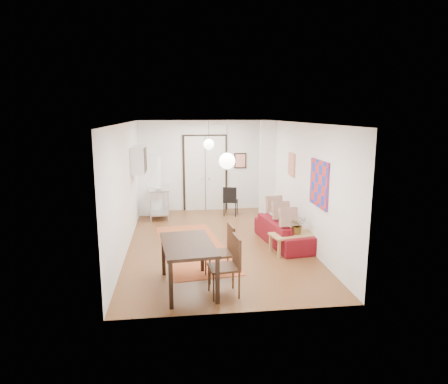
{
  "coord_description": "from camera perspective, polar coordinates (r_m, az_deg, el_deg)",
  "views": [
    {
      "loc": [
        -0.95,
        -9.29,
        3.12
      ],
      "look_at": [
        0.2,
        0.08,
        1.25
      ],
      "focal_mm": 32.0,
      "sensor_mm": 36.0,
      "label": 1
    }
  ],
  "objects": [
    {
      "name": "painting_popart",
      "position": [
        8.71,
        13.44,
        1.18
      ],
      "size": [
        0.05,
        1.0,
        1.0
      ],
      "primitive_type": "cube",
      "color": "red",
      "rests_on": "wall_right"
    },
    {
      "name": "pendant_front",
      "position": [
        7.4,
        0.44,
        4.45
      ],
      "size": [
        0.3,
        0.3,
        0.8
      ],
      "color": "white",
      "rests_on": "ceiling"
    },
    {
      "name": "wall_right",
      "position": [
        9.92,
        11.03,
        1.3
      ],
      "size": [
        0.02,
        7.0,
        2.9
      ],
      "primitive_type": "cube",
      "color": "white",
      "rests_on": "floor"
    },
    {
      "name": "pendant_back",
      "position": [
        11.36,
        -2.19,
        6.81
      ],
      "size": [
        0.3,
        0.3,
        0.8
      ],
      "color": "white",
      "rests_on": "ceiling"
    },
    {
      "name": "floor",
      "position": [
        9.84,
        -1.1,
        -7.28
      ],
      "size": [
        7.0,
        7.0,
        0.0
      ],
      "primitive_type": "plane",
      "color": "brown",
      "rests_on": "ground"
    },
    {
      "name": "soap_bottle",
      "position": [
        12.41,
        -9.47,
        1.25
      ],
      "size": [
        0.09,
        0.09,
        0.19
      ],
      "primitive_type": "imported",
      "rotation": [
        0.0,
        0.0,
        0.03
      ],
      "color": "teal",
      "rests_on": "kitchen_counter"
    },
    {
      "name": "dining_chair_far",
      "position": [
        7.07,
        -0.16,
        -9.6
      ],
      "size": [
        0.55,
        0.74,
        1.05
      ],
      "rotation": [
        0.0,
        0.0,
        -1.46
      ],
      "color": "#3B2112",
      "rests_on": "floor"
    },
    {
      "name": "sofa",
      "position": [
        9.82,
        8.61,
        -5.6
      ],
      "size": [
        1.09,
        2.17,
        0.61
      ],
      "primitive_type": "imported",
      "rotation": [
        0.0,
        0.0,
        1.71
      ],
      "color": "maroon",
      "rests_on": "floor"
    },
    {
      "name": "print_left",
      "position": [
        11.4,
        -12.64,
        5.05
      ],
      "size": [
        0.03,
        0.44,
        0.54
      ],
      "primitive_type": "cube",
      "color": "#A66E45",
      "rests_on": "wall_left"
    },
    {
      "name": "dining_table",
      "position": [
        7.2,
        -5.18,
        -8.01
      ],
      "size": [
        1.04,
        1.62,
        0.85
      ],
      "rotation": [
        0.0,
        0.0,
        0.11
      ],
      "color": "black",
      "rests_on": "floor"
    },
    {
      "name": "bowl",
      "position": [
        11.88,
        -9.33,
        0.48
      ],
      "size": [
        0.22,
        0.22,
        0.05
      ],
      "primitive_type": "imported",
      "rotation": [
        0.0,
        0.0,
        0.03
      ],
      "color": "beige",
      "rests_on": "kitchen_counter"
    },
    {
      "name": "dining_chair_near",
      "position": [
        7.72,
        -0.79,
        -7.76
      ],
      "size": [
        0.55,
        0.74,
        1.05
      ],
      "rotation": [
        0.0,
        0.0,
        -1.46
      ],
      "color": "#3B2112",
      "rests_on": "floor"
    },
    {
      "name": "coffee_table",
      "position": [
        9.21,
        9.77,
        -6.27
      ],
      "size": [
        1.08,
        0.73,
        0.44
      ],
      "rotation": [
        0.0,
        0.0,
        0.2
      ],
      "color": "tan",
      "rests_on": "floor"
    },
    {
      "name": "kitchen_counter",
      "position": [
        12.24,
        -9.22,
        -0.87
      ],
      "size": [
        0.63,
        1.21,
        0.91
      ],
      "rotation": [
        0.0,
        0.0,
        0.03
      ],
      "color": "silver",
      "rests_on": "floor"
    },
    {
      "name": "wall_cabinet",
      "position": [
        10.9,
        -12.09,
        4.53
      ],
      "size": [
        0.35,
        1.0,
        0.7
      ],
      "primitive_type": "cube",
      "color": "white",
      "rests_on": "wall_left"
    },
    {
      "name": "fridge",
      "position": [
        12.66,
        -10.51,
        0.95
      ],
      "size": [
        0.72,
        0.72,
        1.81
      ],
      "primitive_type": "cube",
      "rotation": [
        0.0,
        0.0,
        -0.14
      ],
      "color": "white",
      "rests_on": "floor"
    },
    {
      "name": "wall_back",
      "position": [
        12.93,
        -2.73,
        3.78
      ],
      "size": [
        4.2,
        0.02,
        2.9
      ],
      "primitive_type": "cube",
      "color": "white",
      "rests_on": "floor"
    },
    {
      "name": "kilim_rug",
      "position": [
        9.54,
        -4.42,
        -7.9
      ],
      "size": [
        1.92,
        3.94,
        0.01
      ],
      "primitive_type": "cube",
      "rotation": [
        0.0,
        0.0,
        0.14
      ],
      "color": "#C05930",
      "rests_on": "floor"
    },
    {
      "name": "ceiling",
      "position": [
        9.34,
        -1.17,
        9.85
      ],
      "size": [
        4.2,
        7.0,
        0.02
      ],
      "primitive_type": "cube",
      "color": "white",
      "rests_on": "wall_back"
    },
    {
      "name": "stub_partition",
      "position": [
        12.28,
        6.27,
        3.32
      ],
      "size": [
        0.5,
        0.1,
        2.9
      ],
      "primitive_type": "cube",
      "color": "white",
      "rests_on": "floor"
    },
    {
      "name": "black_side_chair",
      "position": [
        12.41,
        0.91,
        -0.82
      ],
      "size": [
        0.52,
        0.53,
        0.91
      ],
      "rotation": [
        0.0,
        0.0,
        2.84
      ],
      "color": "black",
      "rests_on": "floor"
    },
    {
      "name": "wall_left",
      "position": [
        9.51,
        -13.83,
        0.75
      ],
      "size": [
        0.02,
        7.0,
        2.9
      ],
      "primitive_type": "cube",
      "color": "white",
      "rests_on": "floor"
    },
    {
      "name": "double_doors",
      "position": [
        12.92,
        -2.7,
        2.65
      ],
      "size": [
        1.44,
        0.06,
        2.5
      ],
      "primitive_type": "cube",
      "color": "silver",
      "rests_on": "wall_back"
    },
    {
      "name": "painting_abstract",
      "position": [
        10.61,
        9.65,
        3.9
      ],
      "size": [
        0.05,
        0.5,
        0.6
      ],
      "primitive_type": "cube",
      "color": "beige",
      "rests_on": "wall_right"
    },
    {
      "name": "poster_back",
      "position": [
        13.02,
        2.34,
        4.5
      ],
      "size": [
        0.4,
        0.03,
        0.5
      ],
      "primitive_type": "cube",
      "color": "red",
      "rests_on": "wall_back"
    },
    {
      "name": "potted_plant",
      "position": [
        9.16,
        10.43,
        -4.61
      ],
      "size": [
        0.4,
        0.44,
        0.43
      ],
      "primitive_type": "imported",
      "rotation": [
        0.0,
        0.0,
        0.2
      ],
      "color": "#2A5D2C",
      "rests_on": "coffee_table"
    },
    {
      "name": "wall_front",
      "position": [
        6.1,
        2.26,
        -4.72
      ],
      "size": [
        4.2,
        0.02,
        2.9
      ],
      "primitive_type": "cube",
      "color": "white",
      "rests_on": "floor"
    }
  ]
}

